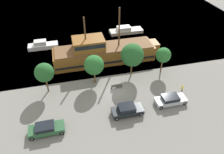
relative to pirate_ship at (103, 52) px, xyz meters
The scene contains 14 objects.
ground_plane 9.39m from the pirate_ship, 90.56° to the right, with size 160.00×160.00×0.00m, color gray.
water_surface 34.85m from the pirate_ship, 90.15° to the left, with size 80.00×80.00×0.00m, color #33566B.
pirate_ship is the anchor object (origin of this frame).
moored_boat_dockside 14.01m from the pirate_ship, 146.06° to the left, with size 6.22×2.10×1.78m.
moored_boat_outer 13.23m from the pirate_ship, 53.80° to the left, with size 7.94×2.57×1.63m.
parked_car_curb_front 16.16m from the pirate_ship, 61.83° to the right, with size 4.78×1.98×1.43m.
parked_car_curb_mid 14.81m from the pirate_ship, 87.98° to the right, with size 4.56×2.01×1.61m.
parked_car_curb_rear 18.92m from the pirate_ship, 125.21° to the right, with size 4.67×1.97×1.42m.
fire_hydrant 16.09m from the pirate_ship, 46.43° to the right, with size 0.42×0.25×0.76m.
bench_promenade_east 8.88m from the pirate_ship, 86.70° to the right, with size 1.74×0.45×0.85m.
tree_row_east 12.78m from the pirate_ship, 147.00° to the right, with size 3.02×3.02×5.30m.
tree_row_mideast 7.23m from the pirate_ship, 113.00° to the right, with size 3.30×3.30×5.28m.
tree_row_midwest 7.39m from the pirate_ship, 55.62° to the right, with size 3.97×3.97×6.15m.
tree_row_west 11.54m from the pirate_ship, 33.41° to the right, with size 2.66×2.66×4.95m.
Camera 1 is at (-6.72, -26.43, 23.83)m, focal length 35.00 mm.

